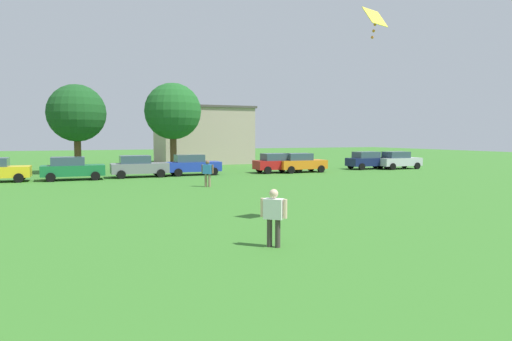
% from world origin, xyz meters
% --- Properties ---
extents(ground_plane, '(160.00, 160.00, 0.00)m').
position_xyz_m(ground_plane, '(0.00, 30.00, 0.00)').
color(ground_plane, '#387528').
extents(adult_bystander, '(0.62, 0.59, 1.67)m').
position_xyz_m(adult_bystander, '(3.72, 12.79, 0.99)').
color(adult_bystander, '#3F3833').
rests_on(adult_bystander, ground).
extents(bystander_near_trees, '(0.66, 0.57, 1.67)m').
position_xyz_m(bystander_near_trees, '(6.16, 28.16, 0.99)').
color(bystander_near_trees, '#8C7259').
rests_on(bystander_near_trees, ground).
extents(kite, '(1.07, 0.75, 1.05)m').
position_xyz_m(kite, '(8.24, 14.37, 7.17)').
color(kite, yellow).
extents(parked_car_green_2, '(4.30, 2.02, 1.68)m').
position_xyz_m(parked_car_green_2, '(-1.74, 36.00, 0.86)').
color(parked_car_green_2, '#196B38').
rests_on(parked_car_green_2, ground).
extents(parked_car_gray_3, '(4.30, 2.02, 1.68)m').
position_xyz_m(parked_car_gray_3, '(3.01, 36.51, 0.86)').
color(parked_car_gray_3, slate).
rests_on(parked_car_gray_3, ground).
extents(parked_car_blue_4, '(4.30, 2.02, 1.68)m').
position_xyz_m(parked_car_blue_4, '(7.33, 36.74, 0.86)').
color(parked_car_blue_4, '#1E38AD').
rests_on(parked_car_blue_4, ground).
extents(parked_car_red_5, '(4.30, 2.02, 1.68)m').
position_xyz_m(parked_car_red_5, '(14.81, 36.28, 0.86)').
color(parked_car_red_5, red).
rests_on(parked_car_red_5, ground).
extents(parked_car_orange_6, '(4.30, 2.02, 1.68)m').
position_xyz_m(parked_car_orange_6, '(16.79, 35.86, 0.86)').
color(parked_car_orange_6, orange).
rests_on(parked_car_orange_6, ground).
extents(parked_car_navy_7, '(4.30, 2.02, 1.68)m').
position_xyz_m(parked_car_navy_7, '(24.71, 36.90, 0.86)').
color(parked_car_navy_7, '#141E4C').
rests_on(parked_car_navy_7, ground).
extents(parked_car_silver_8, '(4.30, 2.02, 1.68)m').
position_xyz_m(parked_car_silver_8, '(27.50, 35.96, 0.86)').
color(parked_car_silver_8, silver).
rests_on(parked_car_silver_8, ground).
extents(tree_right, '(4.85, 4.85, 7.55)m').
position_xyz_m(tree_right, '(-1.30, 42.16, 5.10)').
color(tree_right, brown).
rests_on(tree_right, ground).
extents(tree_far_right, '(5.15, 5.15, 8.02)m').
position_xyz_m(tree_far_right, '(6.88, 42.07, 5.41)').
color(tree_far_right, brown).
rests_on(tree_far_right, ground).
extents(house_right, '(10.59, 8.37, 6.59)m').
position_xyz_m(house_right, '(12.46, 52.38, 3.30)').
color(house_right, tan).
rests_on(house_right, ground).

